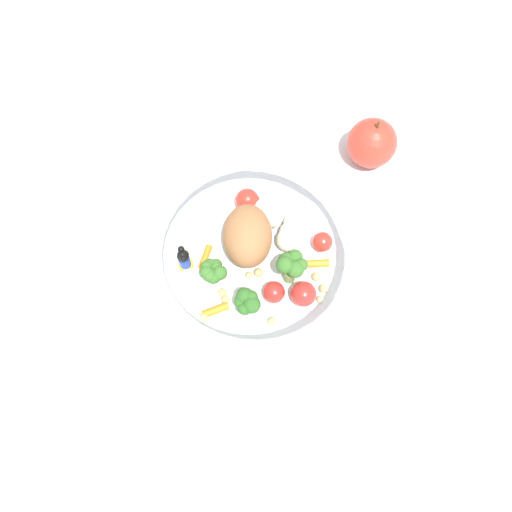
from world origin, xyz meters
TOP-DOWN VIEW (x-y plane):
  - ground_plane at (0.00, 0.00)m, footprint 2.40×2.40m
  - food_container at (-0.01, 0.00)m, footprint 0.25×0.25m
  - loose_apple at (-0.22, 0.09)m, footprint 0.07×0.07m
  - folded_napkin at (0.25, -0.02)m, footprint 0.15×0.13m

SIDE VIEW (x-z plane):
  - ground_plane at x=0.00m, z-range 0.00..0.00m
  - folded_napkin at x=0.25m, z-range 0.00..0.01m
  - food_container at x=-0.01m, z-range 0.00..0.07m
  - loose_apple at x=-0.22m, z-range -0.01..0.08m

